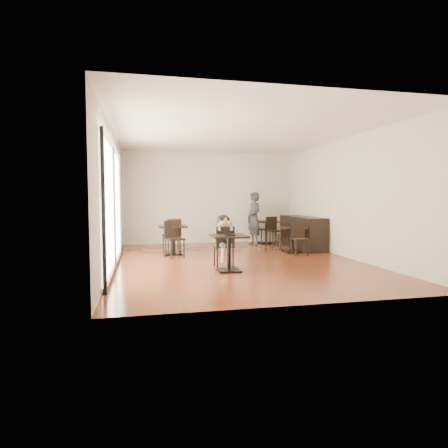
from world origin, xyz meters
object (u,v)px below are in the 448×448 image
object	(u,v)px
cafe_table_mid	(292,240)
chair_back_b	(274,231)
chair_left_b	(175,239)
chair_back_a	(268,230)
chair_mid_a	(285,235)
cafe_table_back	(266,232)
child_chair	(224,246)
chair_left_a	(172,235)
chair_mid_b	(300,239)
child_table	(229,253)
cafe_table_left	(173,240)
adult_patron	(254,218)
child	(224,241)

from	to	relation	value
cafe_table_mid	chair_back_b	bearing A→B (deg)	86.95
chair_left_b	chair_back_a	world-z (taller)	chair_left_b
chair_mid_a	chair_back_a	world-z (taller)	chair_back_a
cafe_table_mid	cafe_table_back	bearing A→B (deg)	90.27
child_chair	chair_left_a	world-z (taller)	chair_left_a
chair_mid_b	chair_left_b	world-z (taller)	chair_left_b
child_table	cafe_table_back	distance (m)	5.29
cafe_table_mid	chair_left_b	distance (m)	3.45
child_table	chair_mid_a	size ratio (longest dim) A/B	0.89
chair_mid_a	chair_left_a	distance (m)	3.46
chair_mid_a	chair_back_b	size ratio (longest dim) A/B	0.94
chair_mid_a	chair_left_b	size ratio (longest dim) A/B	0.91
cafe_table_mid	cafe_table_left	distance (m)	3.46
adult_patron	chair_left_b	xyz separation A→B (m)	(-2.88, -2.23, -0.41)
child	cafe_table_left	size ratio (longest dim) A/B	1.47
child_table	adult_patron	xyz separation A→B (m)	(1.89, 4.40, 0.50)
child_chair	chair_left_b	distance (m)	1.90
cafe_table_mid	cafe_table_left	bearing A→B (deg)	174.15
cafe_table_left	chair_back_b	bearing A→B (deg)	22.02
child	chair_left_a	distance (m)	2.90
chair_left_a	chair_mid_b	bearing A→B (deg)	137.57
chair_mid_b	chair_left_a	xyz separation A→B (m)	(-3.44, 1.45, 0.05)
child_chair	chair_back_b	xyz separation A→B (m)	(2.54, 3.60, -0.00)
chair_left_a	chair_left_b	distance (m)	1.10
chair_mid_b	chair_left_b	bearing A→B (deg)	178.69
cafe_table_back	child	bearing A→B (deg)	-120.40
child_chair	cafe_table_back	distance (m)	4.81
cafe_table_left	cafe_table_back	world-z (taller)	cafe_table_left
chair_mid_a	child	bearing A→B (deg)	48.59
chair_left_b	cafe_table_left	bearing A→B (deg)	70.46
child	adult_patron	xyz separation A→B (m)	(1.89, 3.85, 0.30)
cafe_table_mid	chair_left_a	world-z (taller)	chair_left_a
cafe_table_mid	chair_back_a	size ratio (longest dim) A/B	0.78
cafe_table_left	chair_back_a	xyz separation A→B (m)	(3.53, 2.04, 0.07)
chair_back_a	chair_back_b	xyz separation A→B (m)	(0.00, -0.61, 0.00)
child_table	chair_left_a	size ratio (longest dim) A/B	0.81
child	chair_back_a	xyz separation A→B (m)	(2.54, 4.21, -0.13)
child_table	child_chair	bearing A→B (deg)	90.00
cafe_table_mid	child_chair	bearing A→B (deg)	-143.40
adult_patron	chair_back_b	xyz separation A→B (m)	(0.65, -0.25, -0.43)
chair_mid_b	chair_back_b	bearing A→B (deg)	92.21
child_table	chair_mid_b	distance (m)	3.05
child	cafe_table_left	world-z (taller)	child
chair_back_a	chair_back_b	bearing A→B (deg)	77.01
cafe_table_mid	cafe_table_back	size ratio (longest dim) A/B	0.94
child	chair_left_b	size ratio (longest dim) A/B	1.23
child_table	chair_back_a	world-z (taller)	chair_back_a
chair_left_b	chair_back_b	bearing A→B (deg)	9.72
child_chair	child	world-z (taller)	child
chair_back_b	cafe_table_left	bearing A→B (deg)	-170.97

